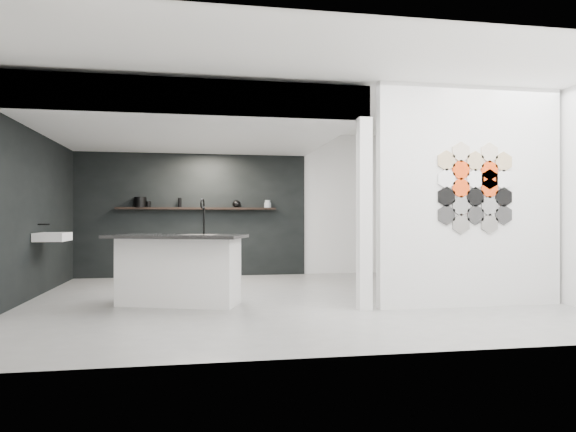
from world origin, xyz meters
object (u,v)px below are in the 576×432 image
Objects in this scene: wall_basin at (53,237)px; bottle_dark at (180,203)px; glass_bowl at (268,205)px; utensil_cup at (148,204)px; stockpot at (140,202)px; glass_vase at (268,204)px; partition_panel at (470,196)px; kitchen_island at (179,269)px; kettle at (237,204)px.

wall_basin is 3.38× the size of bottle_dark.
wall_basin is 4.00m from glass_bowl.
wall_basin is 5.36× the size of utensil_cup.
glass_bowl is at bearing 0.00° from stockpot.
bottle_dark is (-1.67, 0.00, 0.02)m from glass_vase.
partition_panel is 15.78× the size of bottle_dark.
wall_basin is 2.59× the size of stockpot.
kitchen_island reaches higher than wall_basin.
partition_panel is 17.20× the size of kettle.
bottle_dark reaches higher than wall_basin.
partition_panel is 5.91m from stockpot.
kettle is (1.80, 0.00, -0.03)m from stockpot.
kitchen_island is 12.95× the size of glass_vase.
glass_bowl is 1.67m from bottle_dark.
utensil_cup is (-0.67, 3.12, 0.91)m from kitchen_island.
bottle_dark is (1.72, 2.07, 0.56)m from wall_basin.
glass_vase is at bearing 0.00° from utensil_cup.
wall_basin is at bearing 169.19° from kitchen_island.
kitchen_island is 16.71× the size of utensil_cup.
stockpot is 1.80m from kettle.
wall_basin is at bearing -148.65° from glass_vase.
stockpot is at bearing 180.00° from glass_bowl.
bottle_dark is (0.73, 0.00, -0.01)m from stockpot.
kettle reaches higher than utensil_cup.
bottle_dark is 1.59× the size of utensil_cup.
stockpot is at bearing 64.40° from wall_basin.
kitchen_island is 11.48× the size of kettle.
glass_vase is (-2.08, 3.87, -0.01)m from partition_panel.
stockpot is at bearing 179.27° from kettle.
glass_vase is 2.25m from utensil_cup.
glass_bowl is at bearing 0.00° from bottle_dark.
partition_panel reaches higher than glass_vase.
bottle_dark reaches higher than kitchen_island.
partition_panel is at bearing -56.01° from kettle.
kettle is 1.13× the size of glass_vase.
glass_vase is at bearing 118.23° from partition_panel.
utensil_cup is (1.14, 2.07, 0.53)m from wall_basin.
bottle_dark is (-0.09, 3.12, 0.94)m from kitchen_island.
glass_bowl is (0.60, 0.00, -0.02)m from kettle.
bottle_dark is at bearing 179.27° from kettle.
utensil_cup is at bearing 179.27° from kettle.
stockpot reaches higher than kettle.
bottle_dark is 0.58m from utensil_cup.
partition_panel is at bearing 8.04° from kitchen_island.
kitchen_island is 3.26m from bottle_dark.
stockpot is at bearing 180.00° from glass_vase.
utensil_cup is at bearing 138.22° from partition_panel.
wall_basin is at bearing 161.77° from partition_panel.
bottle_dark reaches higher than glass_vase.
wall_basin is 4.01m from glass_vase.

